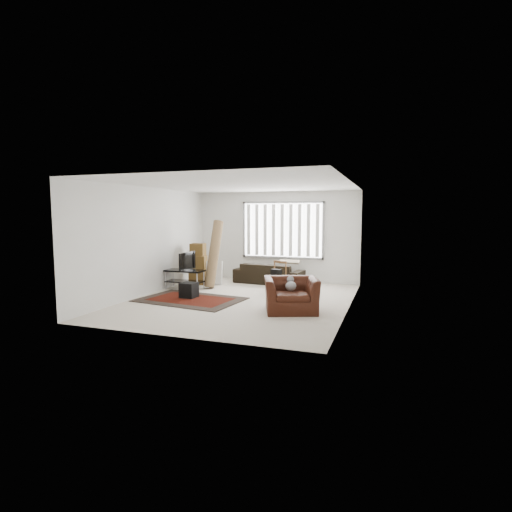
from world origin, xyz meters
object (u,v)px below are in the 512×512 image
(sofa, at_px, (269,270))
(armchair, at_px, (291,292))
(tv_stand, at_px, (185,275))
(moving_boxes, at_px, (198,265))
(side_chair, at_px, (277,275))

(sofa, relative_size, armchair, 1.49)
(tv_stand, bearing_deg, moving_boxes, 91.30)
(tv_stand, distance_m, sofa, 2.49)
(tv_stand, relative_size, side_chair, 1.32)
(sofa, bearing_deg, side_chair, 122.18)
(tv_stand, height_order, side_chair, side_chair)
(side_chair, bearing_deg, armchair, -47.94)
(tv_stand, distance_m, side_chair, 2.49)
(sofa, height_order, side_chair, side_chair)
(sofa, xyz_separation_m, side_chair, (0.55, -1.11, 0.05))
(side_chair, bearing_deg, sofa, 134.52)
(tv_stand, relative_size, sofa, 0.52)
(tv_stand, bearing_deg, armchair, -24.16)
(armchair, bearing_deg, moving_boxes, 125.07)
(tv_stand, xyz_separation_m, side_chair, (2.44, 0.51, 0.06))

